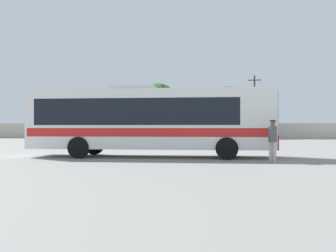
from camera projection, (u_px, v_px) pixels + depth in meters
name	position (u px, v px, depth m)	size (l,w,h in m)	color
ground_plane	(166.00, 146.00, 29.05)	(300.00, 300.00, 0.00)	gray
perimeter_wall	(181.00, 131.00, 47.72)	(80.00, 0.30, 2.03)	#B2AD9E
coach_bus_white_red	(148.00, 119.00, 18.32)	(12.16, 2.79, 3.60)	white
attendant_by_bus_door	(273.00, 138.00, 15.53)	(0.51, 0.51, 1.82)	#B7B2A8
parked_car_leftmost_red	(100.00, 133.00, 45.62)	(4.62, 2.07, 1.44)	red
parked_car_second_maroon	(143.00, 133.00, 45.36)	(4.13, 2.14, 1.43)	maroon
parked_car_third_dark_blue	(202.00, 133.00, 44.08)	(4.12, 2.20, 1.42)	navy
parked_car_rightmost_maroon	(246.00, 133.00, 43.77)	(4.57, 2.20, 1.50)	maroon
utility_pole_near	(163.00, 110.00, 51.22)	(1.79, 0.48, 7.61)	#4C3823
utility_pole_far	(255.00, 106.00, 49.32)	(1.80, 0.24, 8.56)	#4C3823
roadside_tree_left	(78.00, 101.00, 52.47)	(4.36, 4.36, 7.13)	brown
roadside_tree_midleft	(158.00, 99.00, 53.59)	(5.52, 5.52, 8.06)	brown
roadside_tree_midright	(228.00, 104.00, 49.59)	(5.81, 5.81, 7.11)	brown
roadside_tree_right	(249.00, 106.00, 48.96)	(4.19, 4.19, 6.18)	brown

